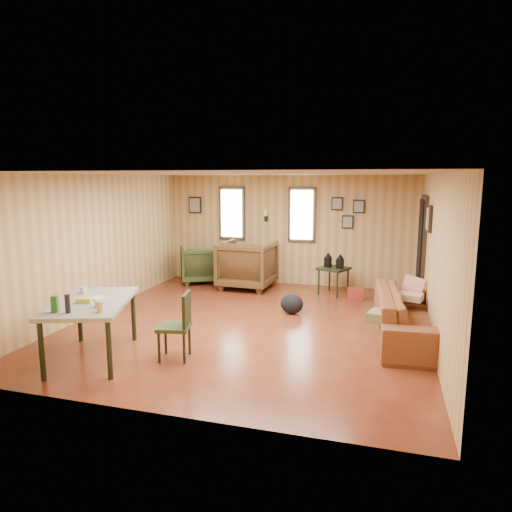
{
  "coord_description": "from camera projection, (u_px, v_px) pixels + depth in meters",
  "views": [
    {
      "loc": [
        2.06,
        -6.8,
        2.33
      ],
      "look_at": [
        0.0,
        0.4,
        1.05
      ],
      "focal_mm": 32.0,
      "sensor_mm": 36.0,
      "label": 1
    }
  ],
  "objects": [
    {
      "name": "sofa",
      "position": [
        411.0,
        307.0,
        6.66
      ],
      "size": [
        0.85,
        2.43,
        0.93
      ],
      "primitive_type": "imported",
      "rotation": [
        0.0,
        0.0,
        1.64
      ],
      "color": "brown",
      "rests_on": "ground"
    },
    {
      "name": "end_table",
      "position": [
        237.0,
        266.0,
        10.38
      ],
      "size": [
        0.62,
        0.59,
        0.63
      ],
      "rotation": [
        0.0,
        0.0,
        -0.34
      ],
      "color": "black",
      "rests_on": "ground"
    },
    {
      "name": "side_table",
      "position": [
        334.0,
        266.0,
        9.19
      ],
      "size": [
        0.7,
        0.7,
        0.85
      ],
      "rotation": [
        0.0,
        0.0,
        -0.41
      ],
      "color": "black",
      "rests_on": "ground"
    },
    {
      "name": "recliner_brown",
      "position": [
        247.0,
        262.0,
        9.72
      ],
      "size": [
        1.13,
        1.06,
        1.12
      ],
      "primitive_type": "imported",
      "rotation": [
        0.0,
        0.0,
        3.1
      ],
      "color": "#4A2F16",
      "rests_on": "ground"
    },
    {
      "name": "dining_chair",
      "position": [
        179.0,
        322.0,
        5.89
      ],
      "size": [
        0.48,
        0.48,
        0.89
      ],
      "rotation": [
        0.0,
        0.0,
        0.21
      ],
      "color": "#2E391A",
      "rests_on": "ground"
    },
    {
      "name": "cooler",
      "position": [
        355.0,
        294.0,
        8.85
      ],
      "size": [
        0.33,
        0.25,
        0.22
      ],
      "rotation": [
        0.0,
        0.0,
        0.1
      ],
      "color": "maroon",
      "rests_on": "ground"
    },
    {
      "name": "recliner_green",
      "position": [
        201.0,
        263.0,
        10.3
      ],
      "size": [
        1.15,
        1.13,
        0.9
      ],
      "primitive_type": "imported",
      "rotation": [
        0.0,
        0.0,
        -2.67
      ],
      "color": "#2E391A",
      "rests_on": "ground"
    },
    {
      "name": "backpack",
      "position": [
        292.0,
        304.0,
        7.93
      ],
      "size": [
        0.44,
        0.35,
        0.35
      ],
      "rotation": [
        0.0,
        0.0,
        0.14
      ],
      "color": "black",
      "rests_on": "ground"
    },
    {
      "name": "dining_table",
      "position": [
        91.0,
        306.0,
        5.86
      ],
      "size": [
        1.35,
        1.73,
        1.0
      ],
      "rotation": [
        0.0,
        0.0,
        0.33
      ],
      "color": "gray",
      "rests_on": "ground"
    },
    {
      "name": "sofa_pillows",
      "position": [
        400.0,
        303.0,
        6.73
      ],
      "size": [
        0.88,
        1.87,
        0.38
      ],
      "rotation": [
        0.0,
        0.0,
        -0.28
      ],
      "color": "brown",
      "rests_on": "sofa"
    },
    {
      "name": "room",
      "position": [
        264.0,
        248.0,
        7.41
      ],
      "size": [
        5.54,
        6.04,
        2.44
      ],
      "color": "brown",
      "rests_on": "ground"
    }
  ]
}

